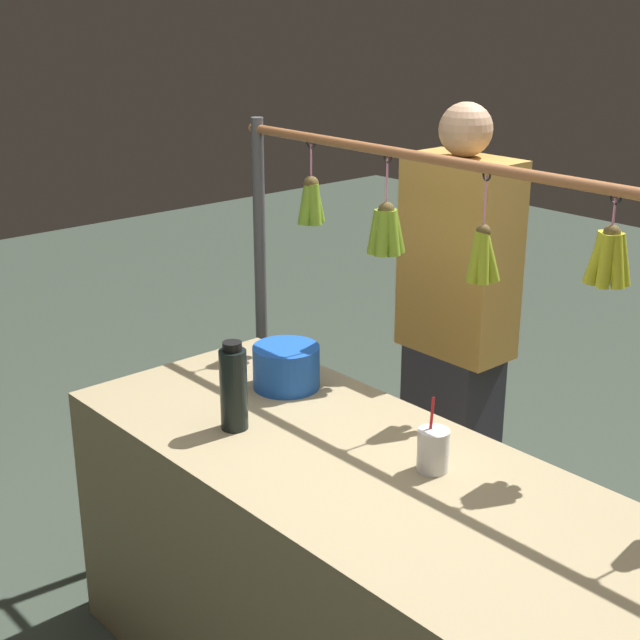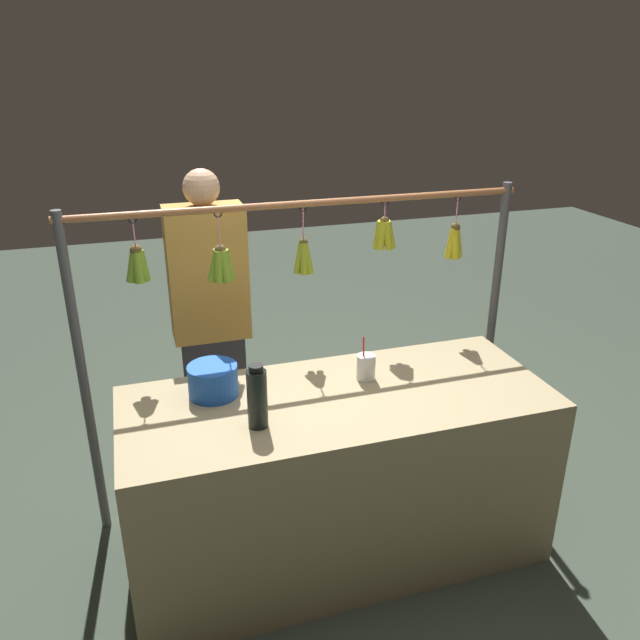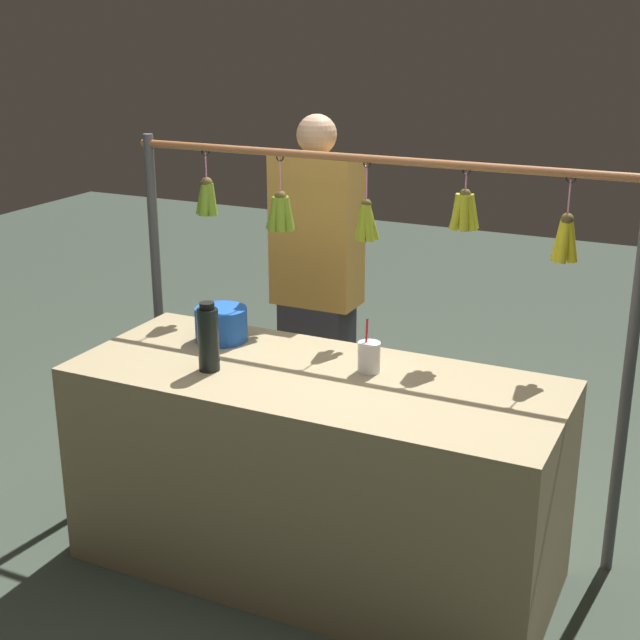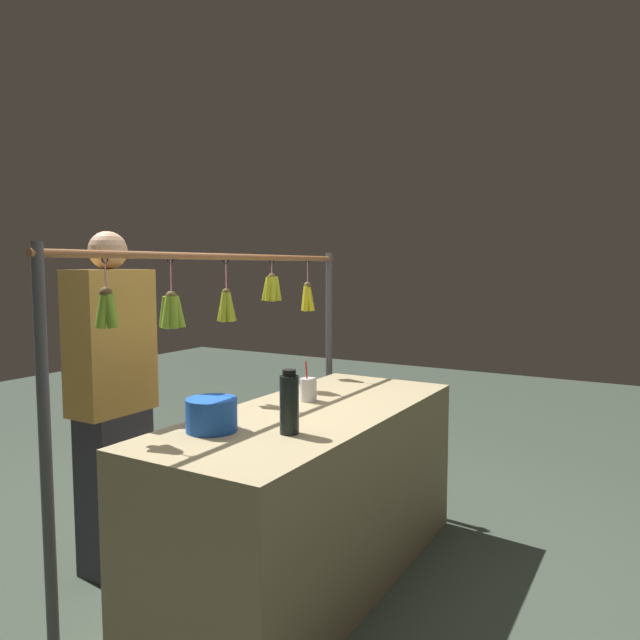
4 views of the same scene
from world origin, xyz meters
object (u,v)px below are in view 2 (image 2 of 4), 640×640
at_px(water_bottle, 257,397).
at_px(vendor_person, 211,329).
at_px(blue_bucket, 213,381).
at_px(drink_cup, 366,367).

height_order(water_bottle, vendor_person, vendor_person).
height_order(water_bottle, blue_bucket, water_bottle).
relative_size(water_bottle, drink_cup, 1.30).
xyz_separation_m(water_bottle, vendor_person, (0.04, -1.00, -0.12)).
relative_size(blue_bucket, drink_cup, 1.04).
distance_m(drink_cup, vendor_person, 0.96).
xyz_separation_m(drink_cup, vendor_person, (0.58, -0.76, -0.06)).
bearing_deg(drink_cup, blue_bucket, -4.86).
bearing_deg(water_bottle, drink_cup, -156.08).
bearing_deg(vendor_person, water_bottle, 92.16).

